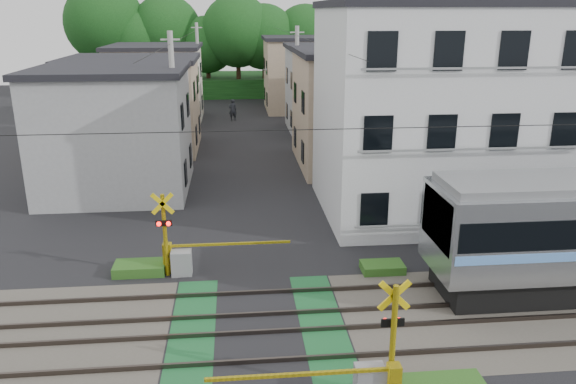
{
  "coord_description": "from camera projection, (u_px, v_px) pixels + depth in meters",
  "views": [
    {
      "loc": [
        -0.5,
        -14.62,
        8.84
      ],
      "look_at": [
        1.39,
        5.0,
        2.5
      ],
      "focal_mm": 35.0,
      "sensor_mm": 36.0,
      "label": 1
    }
  ],
  "objects": [
    {
      "name": "crossing_signal_near",
      "position": [
        374.0,
        375.0,
        13.16
      ],
      "size": [
        4.74,
        0.65,
        3.09
      ],
      "color": "yellow",
      "rests_on": "ground"
    },
    {
      "name": "weed_patches",
      "position": [
        317.0,
        318.0,
        16.62
      ],
      "size": [
        10.25,
        8.8,
        0.4
      ],
      "color": "#2D5E1E",
      "rests_on": "ground"
    },
    {
      "name": "utility_poles",
      "position": [
        225.0,
        87.0,
        37.06
      ],
      "size": [
        7.9,
        42.0,
        8.0
      ],
      "color": "#A5A5A0",
      "rests_on": "ground"
    },
    {
      "name": "ground",
      "position": [
        258.0,
        325.0,
        16.61
      ],
      "size": [
        120.0,
        120.0,
        0.0
      ],
      "primitive_type": "plane",
      "color": "black"
    },
    {
      "name": "tree_hill",
      "position": [
        227.0,
        45.0,
        60.12
      ],
      "size": [
        40.0,
        12.4,
        11.89
      ],
      "color": "#184818",
      "rests_on": "ground"
    },
    {
      "name": "pedestrian",
      "position": [
        233.0,
        110.0,
        47.49
      ],
      "size": [
        0.73,
        0.54,
        1.83
      ],
      "primitive_type": "imported",
      "rotation": [
        0.0,
        0.0,
        3.31
      ],
      "color": "#272A31",
      "rests_on": "ground"
    },
    {
      "name": "houses_row",
      "position": [
        244.0,
        94.0,
        40.19
      ],
      "size": [
        22.07,
        31.35,
        6.8
      ],
      "color": "#9EA0A3",
      "rests_on": "ground"
    },
    {
      "name": "catenary",
      "position": [
        465.0,
        200.0,
        16.05
      ],
      "size": [
        60.0,
        5.04,
        7.0
      ],
      "color": "#2D2D33",
      "rests_on": "ground"
    },
    {
      "name": "track_bed",
      "position": [
        258.0,
        324.0,
        16.59
      ],
      "size": [
        120.0,
        120.0,
        0.14
      ],
      "color": "#47423A",
      "rests_on": "ground"
    },
    {
      "name": "crossing_signal_far",
      "position": [
        179.0,
        256.0,
        19.61
      ],
      "size": [
        4.74,
        0.65,
        3.09
      ],
      "color": "yellow",
      "rests_on": "ground"
    },
    {
      "name": "apartment_block",
      "position": [
        437.0,
        110.0,
        24.95
      ],
      "size": [
        10.2,
        8.36,
        9.3
      ],
      "color": "white",
      "rests_on": "ground"
    }
  ]
}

